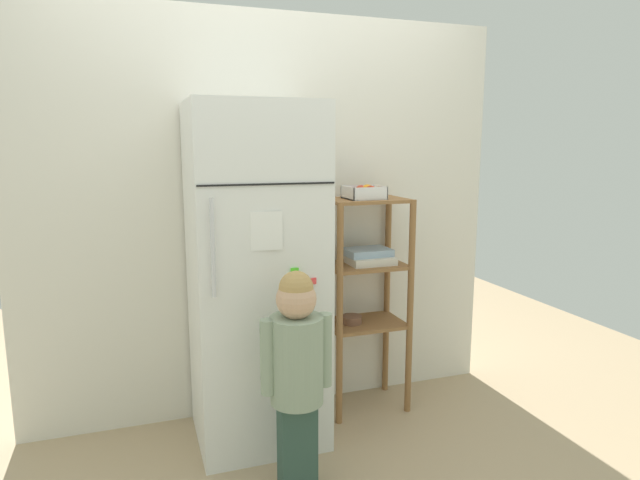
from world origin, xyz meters
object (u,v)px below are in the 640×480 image
object	(u,v)px
refrigerator	(256,277)
fruit_bin	(366,193)
pantry_shelf_unit	(366,278)
child_standing	(297,359)

from	to	relation	value
refrigerator	fruit_bin	xyz separation A→B (m)	(0.65, 0.11, 0.40)
pantry_shelf_unit	fruit_bin	bearing A→B (deg)	-140.87
refrigerator	pantry_shelf_unit	size ratio (longest dim) A/B	1.41
pantry_shelf_unit	fruit_bin	xyz separation A→B (m)	(-0.01, -0.01, 0.49)
pantry_shelf_unit	child_standing	bearing A→B (deg)	-134.01
refrigerator	pantry_shelf_unit	world-z (taller)	refrigerator
refrigerator	child_standing	distance (m)	0.56
fruit_bin	child_standing	bearing A→B (deg)	-133.89
child_standing	fruit_bin	world-z (taller)	fruit_bin
refrigerator	fruit_bin	size ratio (longest dim) A/B	8.62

